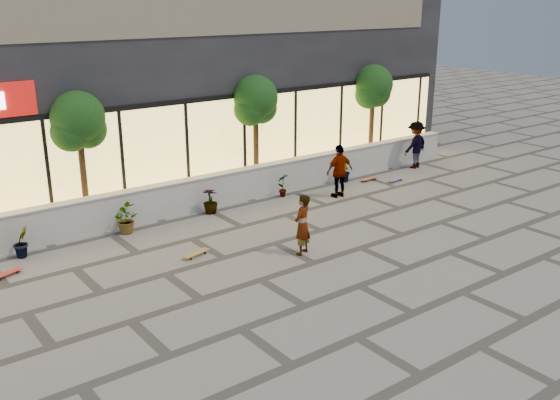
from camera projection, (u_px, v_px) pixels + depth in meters
ground at (359, 286)px, 14.39m from camera, size 80.00×80.00×0.00m
planter_wall at (204, 192)px, 19.53m from camera, size 22.00×0.42×1.04m
retail_building at (123, 58)px, 22.53m from camera, size 24.00×9.17×8.50m
shrub_b at (21, 242)px, 15.89m from camera, size 0.57×0.57×0.81m
shrub_c at (125, 219)px, 17.49m from camera, size 0.68×0.77×0.81m
shrub_d at (210, 201)px, 19.10m from camera, size 0.64×0.64×0.81m
shrub_e at (283, 185)px, 20.70m from camera, size 0.46×0.35×0.81m
shrub_f at (345, 171)px, 22.30m from camera, size 0.55×0.57×0.81m
tree_midwest at (78, 124)px, 17.29m from camera, size 1.60×1.50×3.92m
tree_mideast at (255, 103)px, 20.73m from camera, size 1.60×1.50×3.92m
tree_east at (373, 89)px, 23.88m from camera, size 1.60×1.50×3.92m
skater_center at (302, 225)px, 15.95m from camera, size 0.68×0.58×1.60m
skater_right_near at (339, 171)px, 20.52m from camera, size 1.06×0.49×1.77m
skater_right_far at (416, 145)px, 24.06m from camera, size 1.24×0.80×1.82m
skateboard_center at (196, 253)px, 16.01m from camera, size 0.83×0.39×0.10m
skateboard_left at (7, 273)px, 14.86m from camera, size 0.79×0.45×0.09m
skateboard_right_near at (369, 179)px, 22.58m from camera, size 0.79×0.23×0.09m
skateboard_right_far at (396, 179)px, 22.49m from camera, size 0.77×0.26×0.09m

